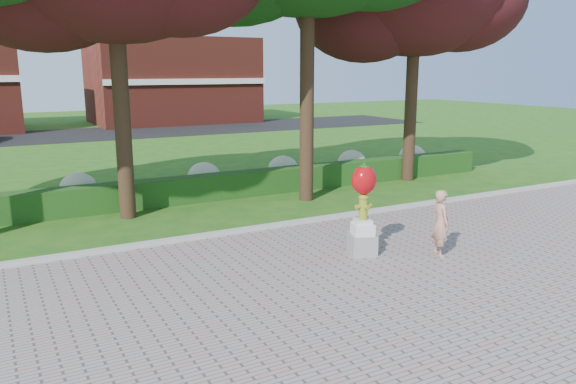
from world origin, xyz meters
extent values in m
plane|color=#1E5916|center=(0.00, 0.00, 0.00)|extent=(100.00, 100.00, 0.00)
cube|color=gray|center=(0.00, -4.00, 0.02)|extent=(40.00, 14.00, 0.04)
cube|color=#ADADA5|center=(0.00, 3.00, 0.07)|extent=(40.00, 0.18, 0.15)
cube|color=#183F12|center=(0.00, 7.00, 0.40)|extent=(24.00, 0.70, 0.80)
ellipsoid|color=#BCBF92|center=(-3.00, 8.00, 0.55)|extent=(1.10, 1.10, 0.99)
ellipsoid|color=#BCBF92|center=(1.00, 8.00, 0.55)|extent=(1.10, 1.10, 0.99)
ellipsoid|color=#BCBF92|center=(4.00, 8.00, 0.55)|extent=(1.10, 1.10, 0.99)
ellipsoid|color=#BCBF92|center=(7.00, 8.00, 0.55)|extent=(1.10, 1.10, 0.99)
ellipsoid|color=#BCBF92|center=(10.00, 8.00, 0.55)|extent=(1.10, 1.10, 0.99)
cube|color=black|center=(0.00, 28.00, 0.01)|extent=(50.00, 8.00, 0.02)
cube|color=maroon|center=(8.00, 34.00, 3.20)|extent=(12.00, 8.00, 6.40)
cylinder|color=black|center=(-2.00, 6.00, 3.08)|extent=(0.44, 0.44, 6.16)
cylinder|color=black|center=(3.50, 5.50, 3.64)|extent=(0.44, 0.44, 7.28)
cylinder|color=black|center=(8.50, 6.50, 2.94)|extent=(0.44, 0.44, 5.88)
ellipsoid|color=black|center=(6.92, 7.34, 6.30)|extent=(5.04, 5.04, 4.03)
cube|color=gray|center=(1.84, 0.18, 0.26)|extent=(0.70, 0.70, 0.45)
cube|color=silver|center=(1.84, 0.18, 0.62)|extent=(0.57, 0.57, 0.25)
cube|color=silver|center=(1.84, 0.18, 0.79)|extent=(0.45, 0.45, 0.09)
cylinder|color=olive|center=(1.84, 0.18, 1.08)|extent=(0.20, 0.20, 0.50)
ellipsoid|color=olive|center=(1.84, 0.18, 1.34)|extent=(0.23, 0.23, 0.16)
cylinder|color=olive|center=(1.69, 0.18, 1.14)|extent=(0.11, 0.10, 0.10)
cylinder|color=olive|center=(1.98, 0.18, 1.14)|extent=(0.11, 0.10, 0.10)
cylinder|color=olive|center=(1.84, 0.04, 1.14)|extent=(0.11, 0.11, 0.11)
cylinder|color=olive|center=(1.84, 0.18, 1.41)|extent=(0.07, 0.07, 0.04)
ellipsoid|color=#B1090D|center=(1.84, 0.18, 1.72)|extent=(0.56, 0.50, 0.65)
ellipsoid|color=#B1090D|center=(1.67, 0.18, 1.70)|extent=(0.28, 0.28, 0.42)
ellipsoid|color=#B1090D|center=(2.00, 0.18, 1.70)|extent=(0.28, 0.28, 0.42)
cylinder|color=#155D16|center=(1.84, 0.18, 2.05)|extent=(0.09, 0.09, 0.11)
ellipsoid|color=#155D16|center=(1.84, 0.18, 2.02)|extent=(0.22, 0.22, 0.07)
imported|color=tan|center=(3.26, -0.75, 0.78)|extent=(0.50, 0.62, 1.49)
camera|label=1|loc=(-5.33, -9.55, 4.08)|focal=35.00mm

